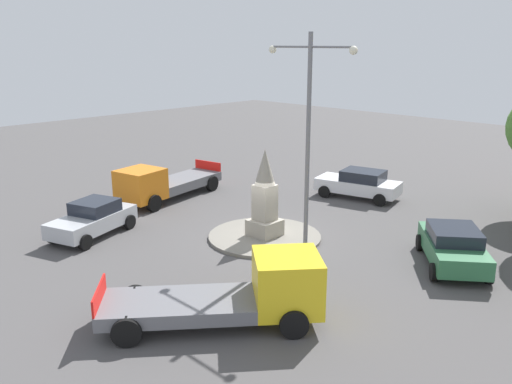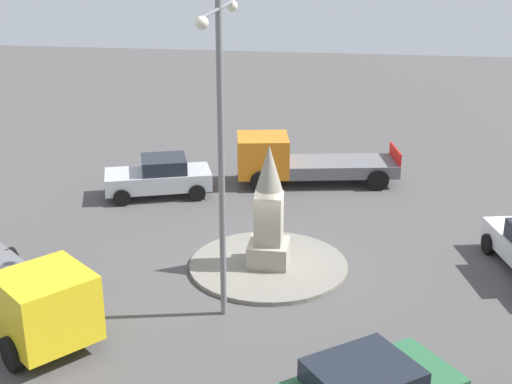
# 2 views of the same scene
# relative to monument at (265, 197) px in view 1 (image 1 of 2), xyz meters

# --- Properties ---
(ground_plane) EXTENTS (80.00, 80.00, 0.00)m
(ground_plane) POSITION_rel_monument_xyz_m (0.00, 0.00, -1.79)
(ground_plane) COLOR #4F4C4C
(traffic_island) EXTENTS (4.78, 4.78, 0.13)m
(traffic_island) POSITION_rel_monument_xyz_m (0.00, 0.00, -1.73)
(traffic_island) COLOR gray
(traffic_island) RESTS_ON ground
(monument) EXTENTS (1.19, 1.19, 3.71)m
(monument) POSITION_rel_monument_xyz_m (0.00, 0.00, 0.00)
(monument) COLOR #9E9687
(monument) RESTS_ON traffic_island
(streetlamp) EXTENTS (3.77, 0.28, 8.36)m
(streetlamp) POSITION_rel_monument_xyz_m (-2.87, 0.82, 3.24)
(streetlamp) COLOR slate
(streetlamp) RESTS_ON ground
(car_green_passing) EXTENTS (3.95, 4.37, 1.49)m
(car_green_passing) POSITION_rel_monument_xyz_m (-6.95, -2.78, -1.01)
(car_green_passing) COLOR #2D6B42
(car_green_passing) RESTS_ON ground
(car_silver_approaching) EXTENTS (2.94, 4.31, 1.51)m
(car_silver_approaching) POSITION_rel_monument_xyz_m (5.48, 4.91, -1.03)
(car_silver_approaching) COLOR #B7BABF
(car_silver_approaching) RESTS_ON ground
(car_white_far_side) EXTENTS (4.64, 2.78, 1.52)m
(car_white_far_side) POSITION_rel_monument_xyz_m (0.61, -7.93, -1.01)
(car_white_far_side) COLOR silver
(car_white_far_side) RESTS_ON ground
(truck_yellow_parked_right) EXTENTS (5.60, 6.14, 2.07)m
(truck_yellow_parked_right) POSITION_rel_monument_xyz_m (-4.43, 5.57, -0.82)
(truck_yellow_parked_right) COLOR yellow
(truck_yellow_parked_right) RESTS_ON ground
(truck_orange_near_island) EXTENTS (3.15, 6.59, 1.96)m
(truck_orange_near_island) POSITION_rel_monument_xyz_m (7.64, -0.17, -0.86)
(truck_orange_near_island) COLOR orange
(truck_orange_near_island) RESTS_ON ground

